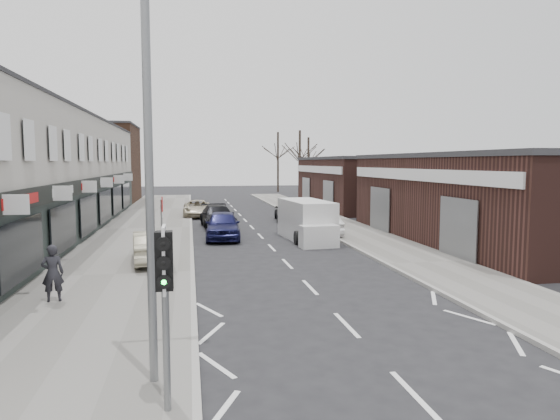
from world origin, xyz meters
name	(u,v)px	position (x,y,z in m)	size (l,w,h in m)	color
ground	(374,354)	(0.00, 0.00, 0.00)	(160.00, 160.00, 0.00)	black
pavement_left	(146,229)	(-6.75, 22.00, 0.06)	(5.50, 64.00, 0.12)	slate
pavement_right	(336,224)	(5.75, 22.00, 0.06)	(3.50, 64.00, 0.12)	slate
shop_terrace_left	(14,175)	(-13.50, 19.50, 3.55)	(8.00, 41.00, 7.10)	#BBB5AB
brick_block_far	(97,164)	(-13.50, 45.00, 4.00)	(8.00, 10.00, 8.00)	#472C1E
right_unit_near	(501,199)	(12.50, 14.00, 2.25)	(10.00, 18.00, 4.50)	#3A1F1A
right_unit_far	(369,184)	(12.50, 34.00, 2.25)	(10.00, 16.00, 4.50)	#3A1F1A
tree_far_a	(300,198)	(9.00, 48.00, 0.00)	(3.60, 3.60, 8.00)	#382D26
tree_far_b	(308,194)	(11.50, 54.00, 0.00)	(3.60, 3.60, 7.50)	#382D26
tree_far_c	(278,192)	(8.50, 60.00, 0.00)	(3.60, 3.60, 8.50)	#382D26
traffic_light	(165,275)	(-4.40, -2.02, 2.41)	(0.28, 0.60, 3.10)	slate
street_lamp	(158,141)	(-4.53, -0.80, 4.62)	(2.23, 0.22, 8.00)	slate
warning_sign	(162,209)	(-5.16, 12.00, 2.20)	(0.12, 0.80, 2.70)	slate
white_van	(307,221)	(2.32, 16.15, 1.02)	(2.39, 5.72, 2.16)	silver
sedan_on_pavement	(151,246)	(-5.58, 10.74, 0.79)	(1.41, 4.05, 1.33)	#A39D82
pedestrian	(53,273)	(-8.01, 5.30, 0.97)	(0.62, 0.41, 1.71)	black
parked_car_left_a	(223,225)	(-2.20, 17.29, 0.78)	(1.83, 4.56, 1.55)	#141641
parked_car_left_b	(218,217)	(-2.20, 22.28, 0.72)	(2.01, 4.94, 1.43)	black
parked_car_left_c	(197,209)	(-3.40, 29.05, 0.64)	(2.13, 4.63, 1.29)	#BBB196
parked_car_right_a	(321,224)	(3.50, 17.58, 0.67)	(1.41, 4.05, 1.34)	silver
parked_car_right_b	(288,211)	(3.03, 25.12, 0.75)	(1.77, 4.39, 1.50)	black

